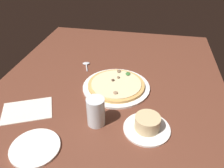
% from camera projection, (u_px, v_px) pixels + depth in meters
% --- Properties ---
extents(dining_table, '(1.50, 1.10, 0.04)m').
position_uv_depth(dining_table, '(108.00, 94.00, 1.06)').
color(dining_table, brown).
rests_on(dining_table, ground).
extents(pizza_main, '(0.32, 0.32, 0.03)m').
position_uv_depth(pizza_main, '(116.00, 86.00, 1.06)').
color(pizza_main, white).
rests_on(pizza_main, dining_table).
extents(ramekin_on_saucer, '(0.18, 0.18, 0.06)m').
position_uv_depth(ramekin_on_saucer, '(147.00, 125.00, 0.83)').
color(ramekin_on_saucer, white).
rests_on(ramekin_on_saucer, dining_table).
extents(water_glass, '(0.07, 0.07, 0.12)m').
position_uv_depth(water_glass, '(96.00, 113.00, 0.84)').
color(water_glass, silver).
rests_on(water_glass, dining_table).
extents(side_plate, '(0.17, 0.17, 0.01)m').
position_uv_depth(side_plate, '(35.00, 148.00, 0.77)').
color(side_plate, white).
rests_on(side_plate, dining_table).
extents(paper_menu, '(0.21, 0.24, 0.00)m').
position_uv_depth(paper_menu, '(27.00, 110.00, 0.93)').
color(paper_menu, silver).
rests_on(paper_menu, dining_table).
extents(spoon, '(0.10, 0.06, 0.01)m').
position_uv_depth(spoon, '(86.00, 64.00, 1.24)').
color(spoon, silver).
rests_on(spoon, dining_table).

